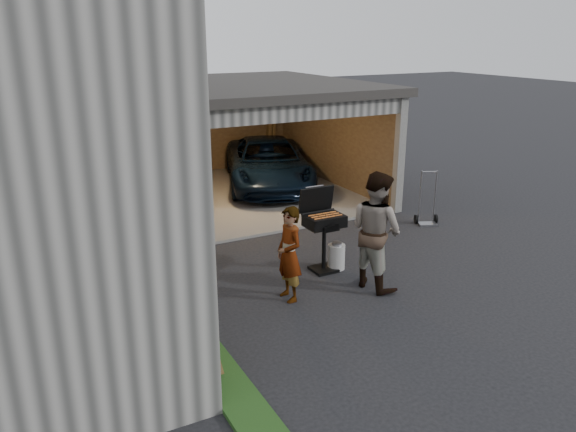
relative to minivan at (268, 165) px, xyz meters
name	(u,v)px	position (x,y,z in m)	size (l,w,h in m)	color
ground	(338,309)	(-2.14, -6.90, -0.64)	(80.00, 80.00, 0.00)	black
groundcover_strip	(227,382)	(-4.39, -7.90, -0.61)	(0.50, 8.00, 0.06)	#193814
garage	(220,124)	(-1.38, -0.11, 1.23)	(6.80, 6.30, 2.90)	#605E59
minivan	(268,165)	(0.00, 0.00, 0.00)	(2.11, 4.58, 1.27)	black
woman	(289,254)	(-2.64, -6.22, 0.13)	(0.56, 0.37, 1.54)	#CAE1FF
man	(376,230)	(-1.15, -6.45, 0.35)	(0.96, 0.75, 1.98)	#4A201D
bbq_grill	(323,223)	(-1.58, -5.48, 0.25)	(0.67, 0.59, 1.49)	black
propane_tank	(336,257)	(-1.33, -5.55, -0.41)	(0.31, 0.31, 0.46)	silver
plywood_panel	(202,329)	(-4.48, -7.33, -0.15)	(0.04, 0.89, 0.99)	#503D1B
hand_truck	(427,214)	(1.79, -4.39, -0.40)	(0.55, 0.51, 1.21)	slate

